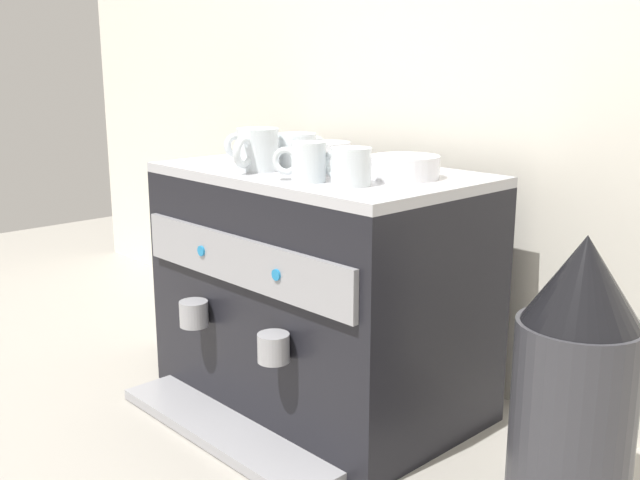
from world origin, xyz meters
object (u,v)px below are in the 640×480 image
Objects in this scene: ceramic_cup_0 at (255,144)px; ceramic_bowl_2 at (333,166)px; ceramic_cup_4 at (349,166)px; ceramic_bowl_0 at (326,152)px; coffee_grinder at (575,384)px; espresso_machine at (318,289)px; ceramic_cup_2 at (257,150)px; milk_pitcher at (181,320)px; ceramic_cup_1 at (307,162)px; ceramic_cup_3 at (299,150)px; ceramic_bowl_1 at (405,167)px.

ceramic_cup_0 is 1.19× the size of ceramic_bowl_2.
ceramic_cup_4 is 0.31m from ceramic_bowl_0.
espresso_machine is at bearing -179.51° from coffee_grinder.
ceramic_cup_2 is (0.13, -0.10, 0.01)m from ceramic_cup_0.
ceramic_cup_0 reaches higher than ceramic_bowl_0.
milk_pitcher is (-0.53, -0.02, -0.44)m from ceramic_bowl_2.
espresso_machine is at bearing 128.85° from ceramic_cup_1.
ceramic_cup_4 reaches higher than ceramic_bowl_2.
milk_pitcher is at bearing -173.17° from ceramic_cup_0.
ceramic_cup_3 is 0.97× the size of milk_pitcher.
ceramic_cup_1 is at bearing -121.65° from ceramic_bowl_1.
ceramic_bowl_0 is (-0.25, 0.18, -0.01)m from ceramic_cup_4.
milk_pitcher is at bearing -178.09° from coffee_grinder.
ceramic_cup_1 reaches higher than ceramic_bowl_1.
ceramic_cup_2 reaches higher than espresso_machine.
coffee_grinder is at bearing 14.37° from ceramic_cup_1.
ceramic_bowl_0 and ceramic_bowl_1 have the same top height.
ceramic_cup_1 is 0.18m from ceramic_cup_3.
espresso_machine is 5.52× the size of ceramic_cup_0.
ceramic_cup_1 is at bearing -21.76° from ceramic_cup_0.
ceramic_cup_2 is at bearing -151.97° from ceramic_bowl_1.
milk_pitcher is (-1.03, -0.03, -0.16)m from coffee_grinder.
ceramic_cup_0 is at bearing -144.68° from ceramic_bowl_0.
ceramic_bowl_1 reaches higher than espresso_machine.
ceramic_cup_0 is 0.96× the size of ceramic_cup_2.
ceramic_cup_1 is at bearing -165.63° from coffee_grinder.
coffee_grinder is at bearing 1.91° from milk_pitcher.
coffee_grinder is (0.61, 0.01, -0.30)m from ceramic_cup_3.
ceramic_cup_2 reaches higher than ceramic_cup_0.
ceramic_cup_4 is (0.22, -0.08, -0.00)m from ceramic_cup_3.
ceramic_cup_1 is 0.08m from ceramic_cup_4.
ceramic_cup_1 is at bearing -70.20° from ceramic_bowl_2.
milk_pitcher is (-0.56, 0.09, -0.46)m from ceramic_cup_1.
ceramic_cup_2 is 1.05× the size of milk_pitcher.
espresso_machine is 5.75× the size of ceramic_cup_3.
ceramic_cup_0 reaches higher than ceramic_bowl_2.
ceramic_cup_1 reaches higher than ceramic_bowl_0.
ceramic_cup_4 reaches higher than milk_pitcher.
ceramic_cup_1 is 0.73m from milk_pitcher.
ceramic_bowl_0 is at bearing 129.17° from ceramic_cup_1.
espresso_machine is 0.28m from ceramic_cup_3.
ceramic_cup_0 reaches higher than ceramic_bowl_1.
ceramic_cup_3 is at bearing -179.13° from coffee_grinder.
ceramic_bowl_0 is at bearing 129.57° from espresso_machine.
ceramic_bowl_0 is 0.70m from coffee_grinder.
ceramic_bowl_0 is 0.61m from milk_pitcher.
ceramic_cup_3 is at bearing 159.34° from ceramic_cup_4.
ceramic_cup_4 is 0.50m from coffee_grinder.
milk_pitcher is (-0.27, -0.03, -0.46)m from ceramic_cup_0.
ceramic_bowl_2 is (0.13, -0.11, -0.00)m from ceramic_bowl_0.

